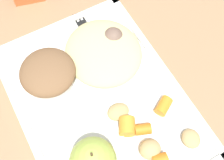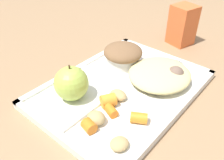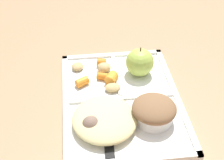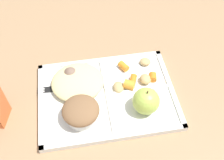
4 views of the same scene
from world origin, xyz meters
TOP-DOWN VIEW (x-y plane):
  - ground at (0.00, 0.00)m, footprint 6.00×6.00m
  - lunch_tray at (-0.00, 0.00)m, footprint 0.37×0.27m
  - green_apple at (-0.09, 0.06)m, footprint 0.07×0.07m
  - bran_muffin at (0.08, 0.06)m, footprint 0.10×0.10m
  - carrot_slice_tilted at (-0.07, -0.02)m, footprint 0.04×0.04m
  - carrot_slice_back at (-0.06, -0.09)m, footprint 0.03×0.04m
  - carrot_slice_center at (-0.08, -0.04)m, footprint 0.03×0.03m
  - carrot_slice_edge at (-0.14, -0.03)m, footprint 0.03×0.03m
  - potato_chunk_wedge at (-0.13, -0.10)m, footprint 0.04×0.04m
  - potato_chunk_small at (-0.03, -0.02)m, footprint 0.03×0.04m
  - potato_chunk_large at (-0.12, -0.03)m, footprint 0.03×0.04m
  - egg_noodle_pile at (0.08, -0.05)m, footprint 0.15×0.14m
  - meatball_center at (0.06, -0.03)m, footprint 0.03×0.03m
  - meatball_front at (0.10, -0.08)m, footprint 0.03×0.03m
  - meatball_back at (0.09, -0.08)m, footprint 0.04×0.04m
  - plastic_fork at (0.12, -0.04)m, footprint 0.16×0.02m

SIDE VIEW (x-z plane):
  - ground at x=0.00m, z-range 0.00..0.00m
  - lunch_tray at x=0.00m, z-range 0.00..0.02m
  - plastic_fork at x=0.12m, z-range 0.01..0.01m
  - potato_chunk_wedge at x=-0.13m, z-range 0.01..0.03m
  - potato_chunk_small at x=-0.03m, z-range 0.01..0.03m
  - carrot_slice_center at x=-0.08m, z-range 0.01..0.03m
  - carrot_slice_back at x=-0.06m, z-range 0.01..0.03m
  - carrot_slice_edge at x=-0.14m, z-range 0.01..0.03m
  - potato_chunk_large at x=-0.12m, z-range 0.01..0.03m
  - carrot_slice_tilted at x=-0.07m, z-range 0.01..0.04m
  - meatball_center at x=0.06m, z-range 0.01..0.04m
  - meatball_front at x=0.10m, z-range 0.01..0.04m
  - egg_noodle_pile at x=0.08m, z-range 0.01..0.05m
  - meatball_back at x=0.09m, z-range 0.01..0.05m
  - bran_muffin at x=0.08m, z-range 0.01..0.07m
  - green_apple at x=-0.09m, z-range 0.01..0.09m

